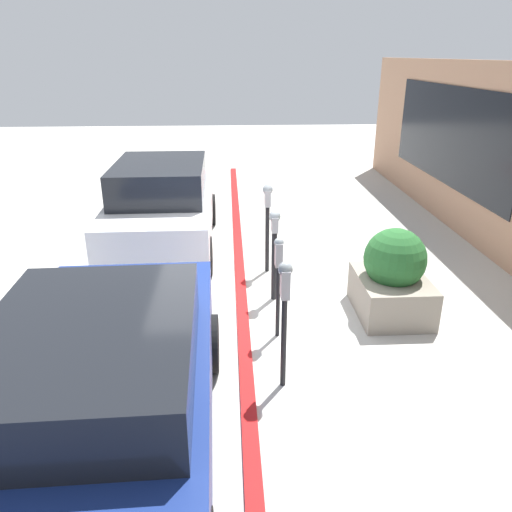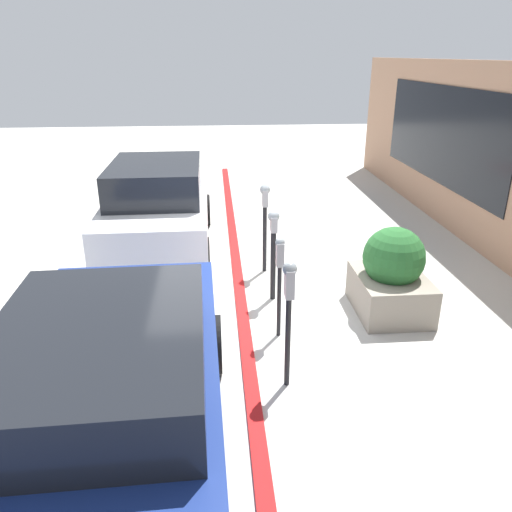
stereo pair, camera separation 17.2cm
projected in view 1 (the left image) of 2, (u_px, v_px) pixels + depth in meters
name	position (u px, v px, depth m)	size (l,w,h in m)	color
ground_plane	(248.00, 315.00, 7.00)	(40.00, 40.00, 0.00)	beige
curb_strip	(243.00, 314.00, 6.99)	(19.00, 0.16, 0.04)	red
parking_meter_nearest	(285.00, 299.00, 5.14)	(0.18, 0.15, 1.47)	black
parking_meter_second	(279.00, 268.00, 6.14)	(0.14, 0.12, 1.35)	black
parking_meter_middle	(274.00, 241.00, 7.12)	(0.19, 0.16, 1.37)	black
parking_meter_fourth	(268.00, 211.00, 8.03)	(0.19, 0.16, 1.49)	black
planter_box	(393.00, 278.00, 6.85)	(1.21, 0.94, 1.25)	gray
parked_car_front	(102.00, 388.00, 4.21)	(4.32, 1.95, 1.49)	navy
parked_car_middle	(163.00, 205.00, 9.12)	(4.30, 1.82, 1.64)	silver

